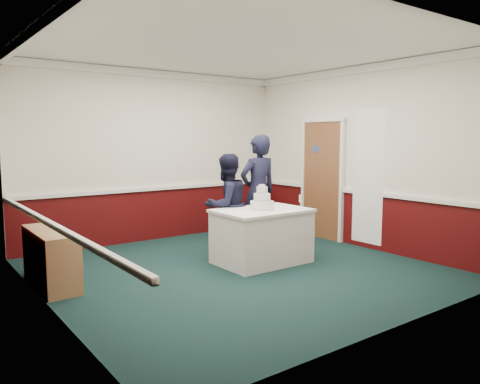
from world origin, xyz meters
TOP-DOWN VIEW (x-y plane):
  - ground at (0.00, 0.00)m, footprint 5.00×5.00m
  - room_shell at (0.08, 0.61)m, footprint 5.00×5.00m
  - sideboard at (-2.28, 0.79)m, footprint 0.41×1.20m
  - cake_table at (0.50, 0.11)m, footprint 1.32×0.92m
  - wedding_cake at (0.50, 0.11)m, footprint 0.35×0.35m
  - cake_knife at (0.47, -0.09)m, footprint 0.02×0.22m
  - champagne_flute at (1.00, -0.17)m, footprint 0.05×0.05m
  - person_man at (0.30, 0.72)m, footprint 0.82×0.66m
  - person_woman at (1.03, 0.87)m, footprint 0.70×0.48m

SIDE VIEW (x-z plane):
  - ground at x=0.00m, z-range 0.00..0.00m
  - sideboard at x=-2.28m, z-range 0.00..0.70m
  - cake_table at x=0.50m, z-range 0.01..0.80m
  - person_man at x=0.30m, z-range 0.00..1.58m
  - cake_knife at x=0.47m, z-range 0.79..0.79m
  - wedding_cake at x=0.50m, z-range 0.72..1.08m
  - champagne_flute at x=1.00m, z-range 0.83..1.03m
  - person_woman at x=1.03m, z-range 0.00..1.87m
  - room_shell at x=0.08m, z-range 0.47..3.47m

